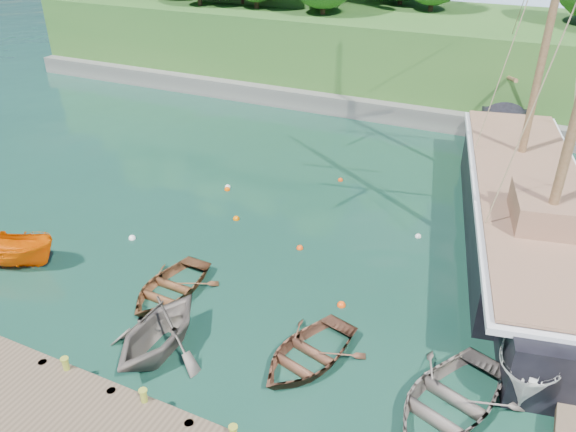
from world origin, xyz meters
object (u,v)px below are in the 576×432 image
rowboat_2 (307,360)px  cabin_boat_white (530,371)px  rowboat_1 (161,351)px  schooner (525,216)px  rowboat_0 (170,293)px  motorboat_orange (13,265)px  rowboat_3 (447,409)px

rowboat_2 → cabin_boat_white: 7.26m
rowboat_1 → schooner: 16.63m
rowboat_0 → schooner: schooner is taller
rowboat_1 → motorboat_orange: bearing=169.0°
rowboat_2 → rowboat_3: size_ratio=0.85×
rowboat_0 → motorboat_orange: (-7.12, -1.23, 0.00)m
rowboat_1 → rowboat_3: size_ratio=0.85×
rowboat_1 → rowboat_3: (9.30, 1.64, 0.00)m
schooner → rowboat_1: bearing=-140.1°
rowboat_0 → cabin_boat_white: bearing=9.4°
rowboat_1 → motorboat_orange: (-8.73, 1.55, 0.00)m
rowboat_1 → motorboat_orange: rowboat_1 is taller
rowboat_0 → rowboat_1: bearing=-57.3°
rowboat_1 → cabin_boat_white: (11.44, 4.36, 0.00)m
rowboat_1 → schooner: size_ratio=0.15×
rowboat_3 → schooner: schooner is taller
rowboat_0 → schooner: 15.75m
rowboat_2 → cabin_boat_white: bearing=36.9°
rowboat_0 → rowboat_2: rowboat_2 is taller
rowboat_2 → schooner: size_ratio=0.15×
cabin_boat_white → schooner: bearing=103.0°
rowboat_0 → rowboat_2: (6.30, -1.06, 0.00)m
rowboat_3 → motorboat_orange: size_ratio=1.15×
schooner → cabin_boat_white: bearing=-94.2°
cabin_boat_white → motorboat_orange: bearing=-166.5°
rowboat_0 → cabin_boat_white: cabin_boat_white is taller
rowboat_0 → rowboat_3: (10.91, -1.13, 0.00)m
rowboat_0 → rowboat_3: size_ratio=0.84×
rowboat_0 → rowboat_1: 3.21m
rowboat_0 → rowboat_1: rowboat_1 is taller
cabin_boat_white → schooner: schooner is taller
motorboat_orange → cabin_boat_white: (20.18, 2.81, 0.00)m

